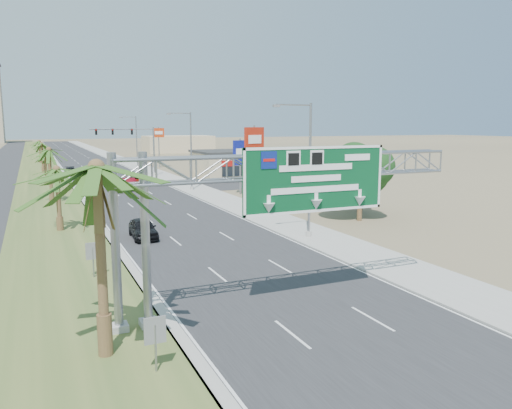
{
  "coord_description": "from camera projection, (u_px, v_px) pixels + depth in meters",
  "views": [
    {
      "loc": [
        -11.22,
        -9.92,
        8.47
      ],
      "look_at": [
        -0.35,
        14.25,
        4.2
      ],
      "focal_mm": 35.0,
      "sensor_mm": 36.0,
      "label": 1
    }
  ],
  "objects": [
    {
      "name": "car_mid_lane",
      "position": [
        129.0,
        184.0,
        65.17
      ],
      "size": [
        1.74,
        4.6,
        1.5
      ],
      "primitive_type": "imported",
      "rotation": [
        0.0,
        0.0,
        -0.03
      ],
      "color": "maroon",
      "rests_on": "ground"
    },
    {
      "name": "sidewalk_right",
      "position": [
        124.0,
        160.0,
        117.31
      ],
      "size": [
        4.0,
        300.0,
        0.1
      ],
      "primitive_type": "cube",
      "color": "#9E9B93",
      "rests_on": "ground"
    },
    {
      "name": "palm_row_b",
      "position": [
        57.0,
        170.0,
        39.01
      ],
      "size": [
        3.99,
        3.99,
        5.95
      ],
      "color": "brown",
      "rests_on": "ground"
    },
    {
      "name": "building_distant_right",
      "position": [
        178.0,
        144.0,
        152.63
      ],
      "size": [
        20.0,
        12.0,
        5.0
      ],
      "primitive_type": "cube",
      "color": "#C6B185",
      "rests_on": "ground"
    },
    {
      "name": "pole_sign_blue",
      "position": [
        240.0,
        155.0,
        60.36
      ],
      "size": [
        2.0,
        0.88,
        6.76
      ],
      "color": "gray",
      "rests_on": "ground"
    },
    {
      "name": "opposing_road",
      "position": [
        3.0,
        164.0,
        106.99
      ],
      "size": [
        8.0,
        300.0,
        0.02
      ],
      "primitive_type": "cube",
      "color": "#28282B",
      "rests_on": "ground"
    },
    {
      "name": "car_left_lane",
      "position": [
        143.0,
        229.0,
        37.37
      ],
      "size": [
        1.91,
        4.43,
        1.49
      ],
      "primitive_type": "imported",
      "rotation": [
        0.0,
        0.0,
        -0.03
      ],
      "color": "black",
      "rests_on": "ground"
    },
    {
      "name": "median_signback_a",
      "position": [
        155.0,
        334.0,
        16.84
      ],
      "size": [
        0.75,
        0.08,
        2.08
      ],
      "color": "gray",
      "rests_on": "ground"
    },
    {
      "name": "car_right_lane",
      "position": [
        136.0,
        180.0,
        70.54
      ],
      "size": [
        2.64,
        4.83,
        1.28
      ],
      "primitive_type": "imported",
      "rotation": [
        0.0,
        0.0,
        0.11
      ],
      "color": "gray",
      "rests_on": "ground"
    },
    {
      "name": "signal_mast",
      "position": [
        141.0,
        147.0,
        80.96
      ],
      "size": [
        10.28,
        0.71,
        8.0
      ],
      "color": "gray",
      "rests_on": "ground"
    },
    {
      "name": "car_far",
      "position": [
        71.0,
        171.0,
        83.8
      ],
      "size": [
        1.86,
        4.56,
        1.32
      ],
      "primitive_type": "imported",
      "rotation": [
        0.0,
        0.0,
        0.0
      ],
      "color": "black",
      "rests_on": "ground"
    },
    {
      "name": "pole_sign_red_near",
      "position": [
        254.0,
        144.0,
        50.25
      ],
      "size": [
        2.38,
        1.0,
        8.38
      ],
      "color": "gray",
      "rests_on": "ground"
    },
    {
      "name": "oak_near",
      "position": [
        361.0,
        170.0,
        43.59
      ],
      "size": [
        4.5,
        4.5,
        6.8
      ],
      "color": "brown",
      "rests_on": "ground"
    },
    {
      "name": "road",
      "position": [
        86.0,
        162.0,
        113.87
      ],
      "size": [
        12.0,
        300.0,
        0.02
      ],
      "primitive_type": "cube",
      "color": "#28282B",
      "rests_on": "ground"
    },
    {
      "name": "pole_sign_red_far",
      "position": [
        159.0,
        136.0,
        97.57
      ],
      "size": [
        2.21,
        0.4,
        7.94
      ],
      "color": "gray",
      "rests_on": "ground"
    },
    {
      "name": "store_building",
      "position": [
        251.0,
        164.0,
        82.84
      ],
      "size": [
        18.0,
        10.0,
        4.0
      ],
      "primitive_type": "cube",
      "color": "#C6B185",
      "rests_on": "ground"
    },
    {
      "name": "oak_far",
      "position": [
        361.0,
        173.0,
        48.52
      ],
      "size": [
        3.5,
        3.5,
        5.6
      ],
      "color": "brown",
      "rests_on": "ground"
    },
    {
      "name": "streetlight_mid",
      "position": [
        190.0,
        154.0,
        63.86
      ],
      "size": [
        3.27,
        0.44,
        10.0
      ],
      "color": "gray",
      "rests_on": "ground"
    },
    {
      "name": "palm_row_d",
      "position": [
        45.0,
        154.0,
        69.71
      ],
      "size": [
        3.99,
        3.99,
        5.45
      ],
      "color": "brown",
      "rests_on": "ground"
    },
    {
      "name": "palm_near",
      "position": [
        97.0,
        169.0,
        17.2
      ],
      "size": [
        5.7,
        5.7,
        8.35
      ],
      "color": "brown",
      "rests_on": "ground"
    },
    {
      "name": "streetlight_far",
      "position": [
        136.0,
        144.0,
        96.27
      ],
      "size": [
        3.27,
        0.44,
        10.0
      ],
      "color": "gray",
      "rests_on": "ground"
    },
    {
      "name": "streetlight_near",
      "position": [
        307.0,
        176.0,
        36.84
      ],
      "size": [
        3.27,
        0.44,
        10.0
      ],
      "color": "gray",
      "rests_on": "ground"
    },
    {
      "name": "palm_row_e",
      "position": [
        42.0,
        144.0,
        86.71
      ],
      "size": [
        3.99,
        3.99,
        6.15
      ],
      "color": "brown",
      "rests_on": "ground"
    },
    {
      "name": "sign_gantry",
      "position": [
        281.0,
        179.0,
        22.37
      ],
      "size": [
        16.75,
        1.24,
        7.5
      ],
      "color": "gray",
      "rests_on": "ground"
    },
    {
      "name": "palm_row_f",
      "position": [
        39.0,
        142.0,
        109.28
      ],
      "size": [
        3.99,
        3.99,
        5.75
      ],
      "color": "brown",
      "rests_on": "ground"
    },
    {
      "name": "median_grass",
      "position": [
        38.0,
        163.0,
        109.82
      ],
      "size": [
        7.0,
        300.0,
        0.12
      ],
      "primitive_type": "cube",
      "color": "#405827",
      "rests_on": "ground"
    },
    {
      "name": "palm_row_c",
      "position": [
        49.0,
        151.0,
        53.3
      ],
      "size": [
        3.99,
        3.99,
        6.75
      ],
      "color": "brown",
      "rests_on": "ground"
    },
    {
      "name": "median_signback_b",
      "position": [
        93.0,
        254.0,
        27.36
      ],
      "size": [
        0.75,
        0.08,
        2.08
      ],
      "color": "gray",
      "rests_on": "ground"
    }
  ]
}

